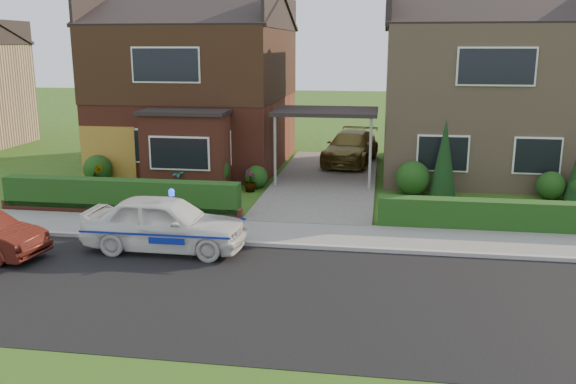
# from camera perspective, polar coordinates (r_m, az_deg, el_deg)

# --- Properties ---
(ground) EXTENTS (120.00, 120.00, 0.00)m
(ground) POSITION_cam_1_polar(r_m,az_deg,el_deg) (12.93, -1.20, -9.59)
(ground) COLOR #275316
(ground) RESTS_ON ground
(road) EXTENTS (60.00, 6.00, 0.02)m
(road) POSITION_cam_1_polar(r_m,az_deg,el_deg) (12.93, -1.20, -9.59)
(road) COLOR black
(road) RESTS_ON ground
(kerb) EXTENTS (60.00, 0.16, 0.12)m
(kerb) POSITION_cam_1_polar(r_m,az_deg,el_deg) (15.72, 0.75, -5.08)
(kerb) COLOR #9E9993
(kerb) RESTS_ON ground
(sidewalk) EXTENTS (60.00, 2.00, 0.10)m
(sidewalk) POSITION_cam_1_polar(r_m,az_deg,el_deg) (16.72, 1.26, -3.98)
(sidewalk) COLOR slate
(sidewalk) RESTS_ON ground
(driveway) EXTENTS (3.80, 12.00, 0.12)m
(driveway) POSITION_cam_1_polar(r_m,az_deg,el_deg) (23.35, 3.51, 1.08)
(driveway) COLOR #666059
(driveway) RESTS_ON ground
(house_left) EXTENTS (7.50, 9.53, 7.25)m
(house_left) POSITION_cam_1_polar(r_m,az_deg,el_deg) (26.82, -8.37, 10.67)
(house_left) COLOR brown
(house_left) RESTS_ON ground
(house_right) EXTENTS (7.50, 8.06, 7.25)m
(house_right) POSITION_cam_1_polar(r_m,az_deg,el_deg) (26.00, 17.30, 9.80)
(house_right) COLOR #9A7B5E
(house_right) RESTS_ON ground
(carport_link) EXTENTS (3.80, 3.00, 2.77)m
(carport_link) POSITION_cam_1_polar(r_m,az_deg,el_deg) (22.89, 3.59, 7.42)
(carport_link) COLOR black
(carport_link) RESTS_ON ground
(garage_door) EXTENTS (2.20, 0.10, 2.10)m
(garage_door) POSITION_cam_1_polar(r_m,az_deg,el_deg) (24.34, -16.45, 3.44)
(garage_door) COLOR olive
(garage_door) RESTS_ON ground
(dwarf_wall) EXTENTS (7.70, 0.25, 0.36)m
(dwarf_wall) POSITION_cam_1_polar(r_m,az_deg,el_deg) (19.38, -15.51, -1.62)
(dwarf_wall) COLOR brown
(dwarf_wall) RESTS_ON ground
(hedge_left) EXTENTS (7.50, 0.55, 0.90)m
(hedge_left) POSITION_cam_1_polar(r_m,az_deg,el_deg) (19.55, -15.30, -2.02)
(hedge_left) COLOR #123410
(hedge_left) RESTS_ON ground
(hedge_right) EXTENTS (7.50, 0.55, 0.80)m
(hedge_right) POSITION_cam_1_polar(r_m,az_deg,el_deg) (18.18, 20.28, -3.56)
(hedge_right) COLOR #123410
(hedge_right) RESTS_ON ground
(shrub_left_far) EXTENTS (1.08, 1.08, 1.08)m
(shrub_left_far) POSITION_cam_1_polar(r_m,az_deg,el_deg) (24.13, -17.37, 2.06)
(shrub_left_far) COLOR #123410
(shrub_left_far) RESTS_ON ground
(shrub_left_mid) EXTENTS (1.32, 1.32, 1.32)m
(shrub_left_mid) POSITION_cam_1_polar(r_m,az_deg,el_deg) (22.31, -7.18, 1.99)
(shrub_left_mid) COLOR #123410
(shrub_left_mid) RESTS_ON ground
(shrub_left_near) EXTENTS (0.84, 0.84, 0.84)m
(shrub_left_near) POSITION_cam_1_polar(r_m,az_deg,el_deg) (22.27, -2.98, 1.43)
(shrub_left_near) COLOR #123410
(shrub_left_near) RESTS_ON ground
(shrub_right_near) EXTENTS (1.20, 1.20, 1.20)m
(shrub_right_near) POSITION_cam_1_polar(r_m,az_deg,el_deg) (21.60, 11.60, 1.28)
(shrub_right_near) COLOR #123410
(shrub_right_near) RESTS_ON ground
(shrub_right_mid) EXTENTS (0.96, 0.96, 0.96)m
(shrub_right_mid) POSITION_cam_1_polar(r_m,az_deg,el_deg) (22.44, 23.39, 0.57)
(shrub_right_mid) COLOR #123410
(shrub_right_mid) RESTS_ON ground
(conifer_a) EXTENTS (0.90, 0.90, 2.60)m
(conifer_a) POSITION_cam_1_polar(r_m,az_deg,el_deg) (21.35, 14.40, 2.90)
(conifer_a) COLOR black
(conifer_a) RESTS_ON ground
(police_car) EXTENTS (3.80, 4.15, 1.57)m
(police_car) POSITION_cam_1_polar(r_m,az_deg,el_deg) (15.70, -11.43, -2.92)
(police_car) COLOR silver
(police_car) RESTS_ON ground
(driveway_car) EXTENTS (2.52, 4.88, 1.35)m
(driveway_car) POSITION_cam_1_polar(r_m,az_deg,el_deg) (26.59, 5.91, 4.18)
(driveway_car) COLOR brown
(driveway_car) RESTS_ON driveway
(potted_plant_a) EXTENTS (0.52, 0.42, 0.86)m
(potted_plant_a) POSITION_cam_1_polar(r_m,az_deg,el_deg) (22.02, -10.20, 1.11)
(potted_plant_a) COLOR gray
(potted_plant_a) RESTS_ON ground
(potted_plant_b) EXTENTS (0.56, 0.52, 0.82)m
(potted_plant_b) POSITION_cam_1_polar(r_m,az_deg,el_deg) (23.62, -17.42, 1.49)
(potted_plant_b) COLOR gray
(potted_plant_b) RESTS_ON ground
(potted_plant_c) EXTENTS (0.50, 0.50, 0.78)m
(potted_plant_c) POSITION_cam_1_polar(r_m,az_deg,el_deg) (21.70, -3.57, 1.02)
(potted_plant_c) COLOR gray
(potted_plant_c) RESTS_ON ground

